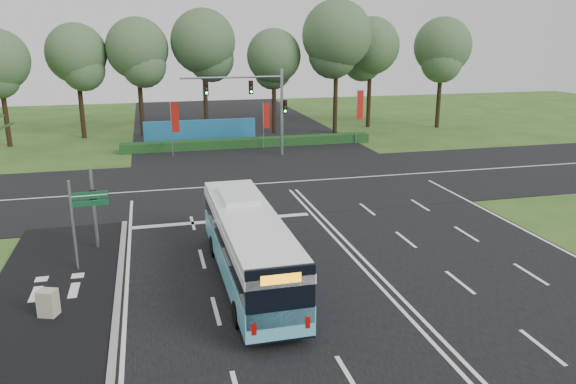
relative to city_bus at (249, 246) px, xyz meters
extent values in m
plane|color=#2B521B|center=(4.96, 2.79, -1.58)|extent=(120.00, 120.00, 0.00)
cube|color=black|center=(4.96, 2.79, -1.56)|extent=(20.00, 120.00, 0.04)
cube|color=black|center=(4.96, 14.79, -1.56)|extent=(120.00, 14.00, 0.05)
cube|color=black|center=(-7.54, -0.21, -1.55)|extent=(5.00, 18.00, 0.06)
cube|color=gray|center=(-5.14, -0.21, -1.52)|extent=(0.25, 18.00, 0.12)
cube|color=#58B1CC|center=(0.00, 0.02, -0.61)|extent=(2.35, 10.96, 1.00)
cube|color=black|center=(0.00, 0.02, -1.06)|extent=(2.33, 10.90, 0.27)
cube|color=black|center=(0.00, 0.02, 0.31)|extent=(2.26, 10.79, 0.87)
cube|color=white|center=(0.00, 0.02, 0.85)|extent=(2.35, 10.96, 0.32)
cube|color=white|center=(0.00, 0.02, 1.17)|extent=(2.30, 10.52, 0.32)
cube|color=white|center=(-0.02, 2.30, 1.45)|extent=(1.48, 2.75, 0.23)
cube|color=black|center=(0.04, -5.40, 0.35)|extent=(2.21, 0.13, 2.01)
cube|color=orange|center=(0.04, -5.44, 0.99)|extent=(1.28, 0.07, 0.32)
cylinder|color=black|center=(-1.08, 3.11, -1.11)|extent=(0.26, 0.95, 0.95)
cylinder|color=black|center=(1.04, 3.12, -1.11)|extent=(0.26, 0.95, 0.95)
cylinder|color=black|center=(-1.04, -3.46, -1.11)|extent=(0.26, 0.95, 0.95)
cylinder|color=black|center=(1.08, -3.44, -1.11)|extent=(0.26, 0.95, 0.95)
cylinder|color=gray|center=(-6.26, 5.41, 0.36)|extent=(0.16, 0.16, 3.89)
cube|color=black|center=(-6.26, 5.23, 1.09)|extent=(0.35, 0.26, 0.44)
sphere|color=#19F233|center=(-6.26, 5.13, 1.09)|extent=(0.16, 0.16, 0.16)
cylinder|color=gray|center=(-6.89, 2.93, 0.41)|extent=(0.12, 0.12, 3.98)
cube|color=#0D4823|center=(-6.15, 2.97, 1.70)|extent=(1.49, 0.14, 0.30)
cube|color=#0D4823|center=(-6.15, 2.97, 1.35)|extent=(1.49, 0.14, 0.22)
cube|color=white|center=(-6.15, 2.93, 1.70)|extent=(1.39, 0.08, 0.04)
cube|color=#B0A88E|center=(-7.46, -1.11, -1.07)|extent=(0.77, 0.71, 1.03)
cylinder|color=gray|center=(-1.76, 25.15, 0.64)|extent=(0.07, 0.07, 4.45)
cube|color=#A0150D|center=(-1.43, 25.12, 1.58)|extent=(0.59, 0.10, 2.37)
cylinder|color=gray|center=(6.04, 26.29, 0.43)|extent=(0.06, 0.06, 4.03)
cube|color=#A0150D|center=(6.33, 26.34, 1.28)|extent=(0.54, 0.13, 2.15)
cylinder|color=gray|center=(14.65, 26.55, 0.86)|extent=(0.08, 0.08, 4.89)
cube|color=#A0150D|center=(14.99, 26.65, 1.90)|extent=(0.64, 0.22, 2.61)
cylinder|color=gray|center=(6.96, 23.29, 1.92)|extent=(0.24, 0.24, 7.00)
cylinder|color=gray|center=(2.96, 23.29, 4.82)|extent=(8.00, 0.16, 0.16)
cube|color=black|center=(4.46, 23.29, 4.02)|extent=(0.32, 0.28, 1.05)
cube|color=black|center=(0.96, 23.29, 4.02)|extent=(0.32, 0.28, 1.05)
cube|color=black|center=(7.21, 23.29, 2.42)|extent=(0.32, 0.28, 1.05)
cube|color=#133415|center=(4.96, 27.29, -1.18)|extent=(22.00, 1.20, 0.80)
cube|color=#1A618D|center=(0.96, 29.79, -0.48)|extent=(10.00, 0.30, 2.20)
cylinder|color=black|center=(-15.61, 32.81, 1.97)|extent=(0.44, 0.44, 7.11)
cylinder|color=black|center=(-9.60, 35.61, 2.17)|extent=(0.44, 0.44, 7.50)
sphere|color=#375331|center=(-9.60, 35.61, 6.32)|extent=(5.53, 5.53, 5.53)
cylinder|color=black|center=(-4.11, 35.29, 2.36)|extent=(0.44, 0.44, 7.88)
sphere|color=#375331|center=(-4.11, 35.29, 6.71)|extent=(5.80, 5.80, 5.80)
cylinder|color=black|center=(2.09, 35.32, 2.65)|extent=(0.44, 0.44, 8.46)
sphere|color=#375331|center=(2.09, 35.32, 7.33)|extent=(6.24, 6.24, 6.24)
cylinder|color=black|center=(8.70, 33.88, 2.00)|extent=(0.44, 0.44, 7.16)
sphere|color=#375331|center=(8.70, 33.88, 5.95)|extent=(5.27, 5.27, 5.27)
cylinder|color=black|center=(14.48, 32.02, 2.94)|extent=(0.44, 0.44, 9.05)
sphere|color=#375331|center=(14.48, 32.02, 7.94)|extent=(6.67, 6.67, 6.67)
cylinder|color=black|center=(19.21, 34.99, 2.41)|extent=(0.44, 0.44, 7.99)
sphere|color=#375331|center=(19.21, 34.99, 6.83)|extent=(5.89, 5.89, 5.89)
cylinder|color=black|center=(26.24, 32.96, 2.40)|extent=(0.44, 0.44, 7.96)
sphere|color=#375331|center=(26.24, 32.96, 6.80)|extent=(5.87, 5.87, 5.87)
camera|label=1|loc=(-3.57, -20.72, 8.25)|focal=35.00mm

